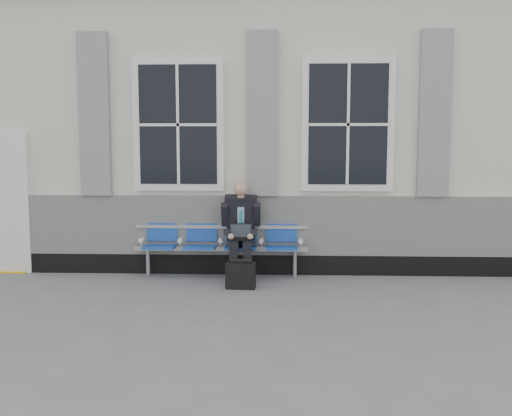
{
  "coord_description": "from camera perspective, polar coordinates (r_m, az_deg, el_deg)",
  "views": [
    {
      "loc": [
        -0.66,
        -7.03,
        1.96
      ],
      "look_at": [
        -0.98,
        0.9,
        1.07
      ],
      "focal_mm": 40.0,
      "sensor_mm": 36.0,
      "label": 1
    }
  ],
  "objects": [
    {
      "name": "bench",
      "position": [
        8.52,
        -3.51,
        -3.17
      ],
      "size": [
        2.6,
        0.47,
        0.91
      ],
      "color": "#9EA0A3",
      "rests_on": "ground"
    },
    {
      "name": "businessman",
      "position": [
        8.32,
        -1.52,
        -1.85
      ],
      "size": [
        0.58,
        0.78,
        1.43
      ],
      "color": "black",
      "rests_on": "ground"
    },
    {
      "name": "briefcase",
      "position": [
        7.83,
        -1.54,
        -6.71
      ],
      "size": [
        0.41,
        0.2,
        0.41
      ],
      "color": "black",
      "rests_on": "ground"
    },
    {
      "name": "ground",
      "position": [
        7.33,
        7.45,
        -9.21
      ],
      "size": [
        70.0,
        70.0,
        0.0
      ],
      "primitive_type": "plane",
      "color": "slate",
      "rests_on": "ground"
    },
    {
      "name": "station_building",
      "position": [
        10.53,
        5.83,
        7.76
      ],
      "size": [
        14.4,
        4.4,
        4.49
      ],
      "color": "silver",
      "rests_on": "ground"
    }
  ]
}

